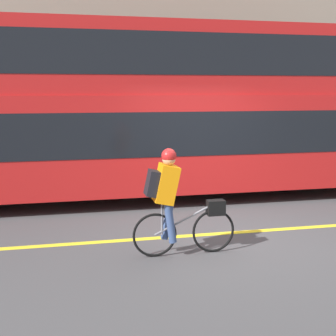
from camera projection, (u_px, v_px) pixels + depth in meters
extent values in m
plane|color=#424244|center=(229.00, 235.00, 7.74)|extent=(80.00, 80.00, 0.00)
cube|color=yellow|center=(227.00, 233.00, 7.83)|extent=(50.00, 0.14, 0.01)
cube|color=#A8A399|center=(157.00, 171.00, 13.46)|extent=(60.00, 2.12, 0.12)
cube|color=gray|center=(149.00, 9.00, 13.85)|extent=(60.00, 0.30, 9.48)
cylinder|color=black|center=(293.00, 171.00, 11.12)|extent=(0.95, 0.30, 0.95)
cylinder|color=black|center=(5.00, 182.00, 9.71)|extent=(0.95, 0.30, 0.95)
cube|color=#B21919|center=(158.00, 140.00, 10.28)|extent=(10.51, 2.41, 1.99)
cube|color=black|center=(158.00, 129.00, 10.24)|extent=(10.09, 2.43, 0.87)
cube|color=#B21919|center=(158.00, 61.00, 10.00)|extent=(10.51, 2.31, 1.44)
cube|color=black|center=(158.00, 57.00, 9.99)|extent=(10.09, 2.33, 0.81)
torus|color=black|center=(213.00, 231.00, 6.87)|extent=(0.64, 0.04, 0.64)
torus|color=black|center=(155.00, 235.00, 6.68)|extent=(0.64, 0.04, 0.64)
cylinder|color=slate|center=(185.00, 219.00, 6.74)|extent=(0.89, 0.03, 0.44)
cylinder|color=slate|center=(162.00, 219.00, 6.66)|extent=(0.03, 0.03, 0.47)
cube|color=black|center=(216.00, 208.00, 6.82)|extent=(0.26, 0.16, 0.22)
cube|color=orange|center=(166.00, 184.00, 6.59)|extent=(0.37, 0.32, 0.58)
cube|color=black|center=(152.00, 183.00, 6.54)|extent=(0.21, 0.26, 0.38)
cylinder|color=#384C7A|center=(167.00, 220.00, 6.78)|extent=(0.21, 0.11, 0.58)
cylinder|color=#384C7A|center=(170.00, 223.00, 6.60)|extent=(0.19, 0.11, 0.58)
sphere|color=tan|center=(169.00, 159.00, 6.54)|extent=(0.19, 0.19, 0.19)
sphere|color=red|center=(169.00, 156.00, 6.53)|extent=(0.21, 0.21, 0.21)
cylinder|color=#59595B|center=(80.00, 132.00, 12.70)|extent=(0.07, 0.07, 2.23)
cube|color=white|center=(79.00, 99.00, 12.51)|extent=(0.36, 0.02, 0.36)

